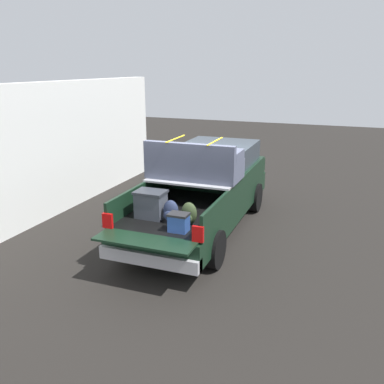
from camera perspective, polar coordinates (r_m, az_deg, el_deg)
The scene contains 3 objects.
ground_plane at distance 9.93m, azimuth 1.24°, elevation -5.13°, with size 40.00×40.00×0.00m, color black.
pickup_truck at distance 9.93m, azimuth 1.94°, elevation 0.69°, with size 6.05×2.06×2.23m.
building_facade at distance 11.01m, azimuth -19.94°, elevation 5.23°, with size 10.64×0.36×3.38m, color white.
Camera 1 is at (-8.67, -3.09, 3.74)m, focal length 38.68 mm.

